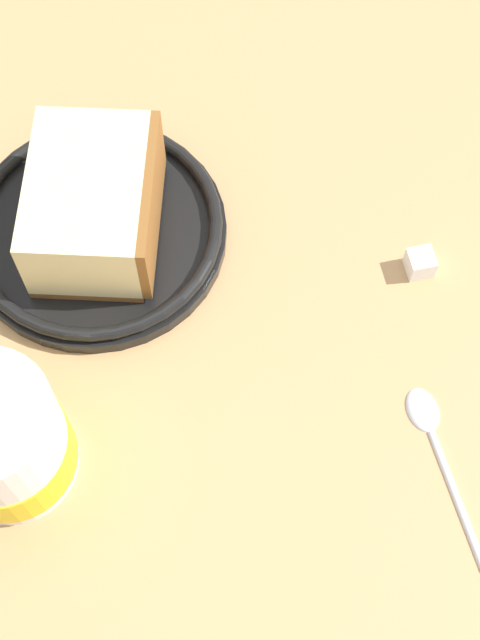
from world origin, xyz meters
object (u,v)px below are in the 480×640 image
teaspoon (434,436)px  sugar_cube (420,263)px  small_plate (97,229)px  cake_slice (94,205)px

teaspoon → sugar_cube: bearing=65.5°
small_plate → cake_slice: 3.07cm
cake_slice → teaspoon: size_ratio=1.12×
teaspoon → small_plate: bearing=122.0°
small_plate → teaspoon: bearing=-58.0°
teaspoon → sugar_cube: sugar_cube is taller
sugar_cube → small_plate: bearing=149.0°
small_plate → teaspoon: small_plate is taller
cake_slice → teaspoon: cake_slice is taller
small_plate → cake_slice: cake_slice is taller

